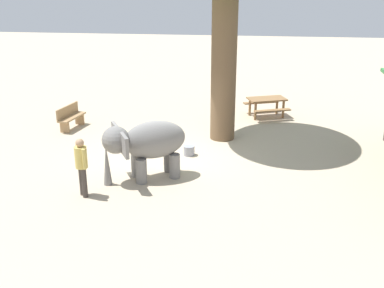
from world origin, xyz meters
TOP-DOWN VIEW (x-y plane):
  - ground_plane at (0.00, 0.00)m, footprint 60.00×60.00m
  - elephant at (1.54, -0.18)m, footprint 2.06×2.38m
  - person_handler at (2.85, -1.63)m, footprint 0.41×0.36m
  - wooden_bench at (-2.57, -4.00)m, footprint 1.45×0.67m
  - picnic_table_near at (-4.98, 3.40)m, footprint 1.91×1.92m
  - feed_bucket at (-0.38, 0.79)m, footprint 0.36×0.36m

SIDE VIEW (x-z plane):
  - ground_plane at x=0.00m, z-range 0.00..0.00m
  - feed_bucket at x=-0.38m, z-range 0.00..0.32m
  - wooden_bench at x=-2.57m, z-range 0.03..0.91m
  - picnic_table_near at x=-4.98m, z-range 0.20..0.98m
  - person_handler at x=2.85m, z-range 0.14..1.76m
  - elephant at x=1.54m, z-range 0.24..1.93m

